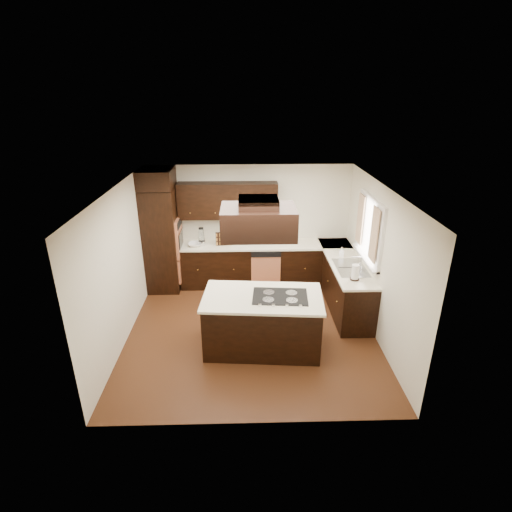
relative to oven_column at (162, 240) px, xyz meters
name	(u,v)px	position (x,y,z in m)	size (l,w,h in m)	color
floor	(251,330)	(1.78, -1.71, -1.07)	(4.20, 4.20, 0.02)	brown
ceiling	(250,188)	(1.78, -1.71, 1.45)	(4.20, 4.20, 0.02)	silver
wall_back	(249,224)	(1.78, 0.40, 0.19)	(4.20, 0.02, 2.50)	beige
wall_front	(254,340)	(1.78, -3.81, 0.19)	(4.20, 0.02, 2.50)	beige
wall_left	(120,266)	(-0.33, -1.71, 0.19)	(0.02, 4.20, 2.50)	beige
wall_right	(379,263)	(3.88, -1.71, 0.19)	(0.02, 4.20, 2.50)	beige
oven_column	(162,240)	(0.00, 0.00, 0.00)	(0.65, 0.75, 2.12)	black
wall_oven_face	(179,237)	(0.35, 0.00, 0.06)	(0.05, 0.62, 0.78)	#CF754C
base_cabinets_back	(251,265)	(1.81, 0.09, -0.62)	(2.93, 0.60, 0.88)	black
base_cabinets_right	(344,283)	(3.58, -0.80, -0.62)	(0.60, 2.40, 0.88)	black
countertop_back	(251,245)	(1.81, 0.08, -0.16)	(2.93, 0.63, 0.04)	white
countertop_right	(345,261)	(3.56, -0.80, -0.16)	(0.63, 2.40, 0.04)	white
upper_cabinets	(228,201)	(1.34, 0.23, 0.75)	(2.00, 0.34, 0.72)	black
dishwasher_front	(266,273)	(2.10, -0.20, -0.66)	(0.60, 0.05, 0.72)	#CF754C
window_frame	(370,229)	(3.85, -1.16, 0.59)	(0.06, 1.32, 1.12)	white
window_pane	(372,229)	(3.87, -1.16, 0.59)	(0.00, 1.20, 1.00)	white
curtain_left	(374,235)	(3.79, -1.57, 0.64)	(0.02, 0.34, 0.90)	beige
curtain_right	(360,219)	(3.79, -0.74, 0.64)	(0.02, 0.34, 0.90)	beige
sink_rim	(351,268)	(3.58, -1.16, -0.14)	(0.52, 0.84, 0.01)	silver
island	(262,323)	(1.95, -2.17, -0.62)	(1.79, 0.98, 0.88)	black
island_top	(263,297)	(1.95, -2.17, -0.16)	(1.85, 1.04, 0.04)	white
cooktop	(280,296)	(2.22, -2.19, -0.13)	(0.85, 0.56, 0.01)	black
range_hood	(258,222)	(1.88, -2.25, 1.10)	(1.05, 0.72, 0.42)	black
hood_duct	(258,203)	(1.88, -2.25, 1.38)	(0.55, 0.50, 0.13)	black
blender_base	(202,243)	(0.80, 0.03, -0.09)	(0.15, 0.15, 0.10)	silver
blender_pitcher	(201,235)	(0.80, 0.03, 0.09)	(0.13, 0.13, 0.26)	silver
spice_rack	(224,239)	(1.25, 0.06, 0.00)	(0.32, 0.08, 0.27)	black
mixing_bowl	(195,244)	(0.66, 0.01, -0.11)	(0.28, 0.28, 0.07)	white
soap_bottle	(342,252)	(3.52, -0.64, -0.04)	(0.09, 0.09, 0.20)	white
paper_towel	(355,272)	(3.52, -1.63, 0.00)	(0.13, 0.13, 0.27)	white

